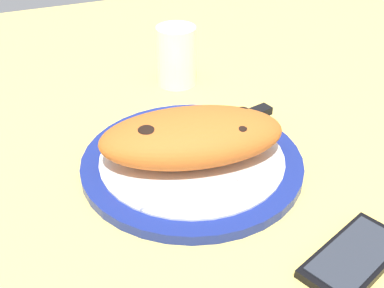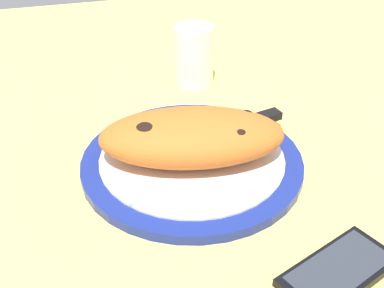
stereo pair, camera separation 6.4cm
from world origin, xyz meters
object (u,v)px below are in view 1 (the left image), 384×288
(fork, at_px, (219,189))
(water_glass, at_px, (177,60))
(calzone, at_px, (191,136))
(smartphone, at_px, (355,257))
(plate, at_px, (192,162))
(knife, at_px, (228,125))

(fork, bearing_deg, water_glass, 77.95)
(calzone, bearing_deg, smartphone, -67.00)
(smartphone, bearing_deg, fork, 122.20)
(plate, distance_m, knife, 0.09)
(fork, height_order, smartphone, fork)
(calzone, bearing_deg, fork, -87.06)
(fork, height_order, water_glass, water_glass)
(plate, height_order, water_glass, water_glass)
(plate, relative_size, fork, 1.77)
(fork, relative_size, smartphone, 1.18)
(water_glass, bearing_deg, calzone, -106.72)
(calzone, bearing_deg, knife, 31.02)
(smartphone, height_order, water_glass, water_glass)
(calzone, distance_m, smartphone, 0.25)
(smartphone, xyz_separation_m, water_glass, (-0.02, 0.46, 0.04))
(calzone, relative_size, fork, 1.56)
(plate, relative_size, smartphone, 2.09)
(fork, distance_m, smartphone, 0.17)
(fork, xyz_separation_m, smartphone, (0.09, -0.14, -0.01))
(calzone, distance_m, fork, 0.08)
(calzone, bearing_deg, plate, -47.30)
(fork, relative_size, knife, 0.73)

